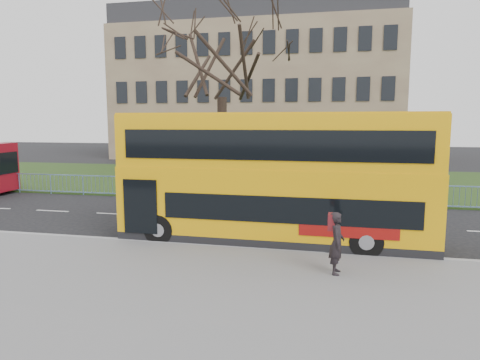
# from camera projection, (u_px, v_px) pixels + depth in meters

# --- Properties ---
(ground) EXTENTS (120.00, 120.00, 0.00)m
(ground) POSITION_uv_depth(u_px,v_px,m) (235.00, 236.00, 14.98)
(ground) COLOR black
(ground) RESTS_ON ground
(pavement) EXTENTS (80.00, 10.50, 0.12)m
(pavement) POSITION_uv_depth(u_px,v_px,m) (160.00, 322.00, 8.43)
(pavement) COLOR slate
(pavement) RESTS_ON ground
(kerb) EXTENTS (80.00, 0.20, 0.14)m
(kerb) POSITION_uv_depth(u_px,v_px,m) (224.00, 247.00, 13.47)
(kerb) COLOR gray
(kerb) RESTS_ON ground
(grass_verge) EXTENTS (80.00, 15.40, 0.08)m
(grass_verge) POSITION_uv_depth(u_px,v_px,m) (281.00, 181.00, 28.84)
(grass_verge) COLOR #223714
(grass_verge) RESTS_ON ground
(guard_railing) EXTENTS (40.00, 0.12, 1.10)m
(guard_railing) POSITION_uv_depth(u_px,v_px,m) (264.00, 191.00, 21.30)
(guard_railing) COLOR #6687B5
(guard_railing) RESTS_ON ground
(bare_tree) EXTENTS (8.85, 8.85, 12.64)m
(bare_tree) POSITION_uv_depth(u_px,v_px,m) (222.00, 79.00, 24.42)
(bare_tree) COLOR black
(bare_tree) RESTS_ON grass_verge
(civic_building) EXTENTS (30.00, 15.00, 14.00)m
(civic_building) POSITION_uv_depth(u_px,v_px,m) (259.00, 95.00, 48.99)
(civic_building) COLOR #7F6650
(civic_building) RESTS_ON ground
(yellow_bus) EXTENTS (10.08, 2.55, 4.21)m
(yellow_bus) POSITION_uv_depth(u_px,v_px,m) (273.00, 175.00, 13.96)
(yellow_bus) COLOR #EFAA0A
(yellow_bus) RESTS_ON ground
(pedestrian) EXTENTS (0.41, 0.60, 1.60)m
(pedestrian) POSITION_uv_depth(u_px,v_px,m) (337.00, 243.00, 10.87)
(pedestrian) COLOR black
(pedestrian) RESTS_ON pavement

